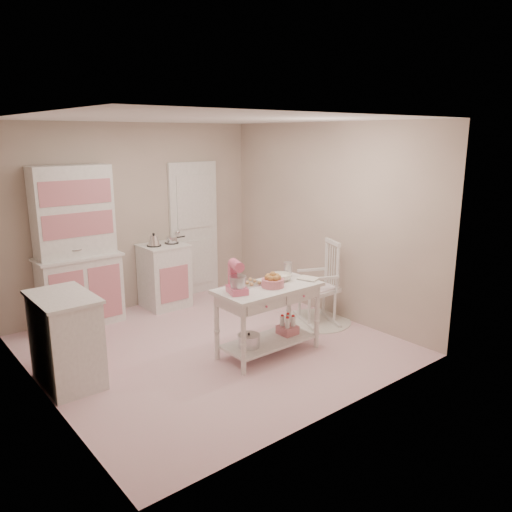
# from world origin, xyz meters

# --- Properties ---
(room_shell) EXTENTS (3.84, 3.84, 2.62)m
(room_shell) POSITION_xyz_m (0.00, 0.00, 1.65)
(room_shell) COLOR pink
(room_shell) RESTS_ON ground
(door) EXTENTS (0.82, 0.05, 2.04)m
(door) POSITION_xyz_m (0.95, 1.87, 1.02)
(door) COLOR white
(door) RESTS_ON ground
(hutch) EXTENTS (1.06, 0.50, 2.08)m
(hutch) POSITION_xyz_m (-0.93, 1.66, 1.04)
(hutch) COLOR white
(hutch) RESTS_ON ground
(stove) EXTENTS (0.62, 0.57, 0.92)m
(stove) POSITION_xyz_m (0.27, 1.61, 0.46)
(stove) COLOR white
(stove) RESTS_ON ground
(base_cabinet) EXTENTS (0.54, 0.84, 0.92)m
(base_cabinet) POSITION_xyz_m (-1.63, 0.18, 0.46)
(base_cabinet) COLOR white
(base_cabinet) RESTS_ON ground
(lace_rug) EXTENTS (0.92, 0.92, 0.01)m
(lace_rug) POSITION_xyz_m (1.53, -0.22, 0.01)
(lace_rug) COLOR white
(lace_rug) RESTS_ON ground
(rocking_chair) EXTENTS (0.72, 0.85, 1.10)m
(rocking_chair) POSITION_xyz_m (1.53, -0.22, 0.55)
(rocking_chair) COLOR white
(rocking_chair) RESTS_ON ground
(work_table) EXTENTS (1.20, 0.60, 0.80)m
(work_table) POSITION_xyz_m (0.38, -0.56, 0.40)
(work_table) COLOR white
(work_table) RESTS_ON ground
(stand_mixer) EXTENTS (0.27, 0.33, 0.34)m
(stand_mixer) POSITION_xyz_m (-0.04, -0.54, 0.97)
(stand_mixer) COLOR #F2668B
(stand_mixer) RESTS_ON work_table
(cookie_tray) EXTENTS (0.34, 0.24, 0.02)m
(cookie_tray) POSITION_xyz_m (0.23, -0.38, 0.81)
(cookie_tray) COLOR silver
(cookie_tray) RESTS_ON work_table
(bread_basket) EXTENTS (0.25, 0.25, 0.09)m
(bread_basket) POSITION_xyz_m (0.40, -0.61, 0.85)
(bread_basket) COLOR #D07782
(bread_basket) RESTS_ON work_table
(mixing_bowl) EXTENTS (0.24, 0.24, 0.08)m
(mixing_bowl) POSITION_xyz_m (0.64, -0.48, 0.84)
(mixing_bowl) COLOR white
(mixing_bowl) RESTS_ON work_table
(metal_pitcher) EXTENTS (0.10, 0.10, 0.17)m
(metal_pitcher) POSITION_xyz_m (0.82, -0.40, 0.89)
(metal_pitcher) COLOR silver
(metal_pitcher) RESTS_ON work_table
(recipe_book) EXTENTS (0.23, 0.27, 0.02)m
(recipe_book) POSITION_xyz_m (0.83, -0.68, 0.81)
(recipe_book) COLOR white
(recipe_book) RESTS_ON work_table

